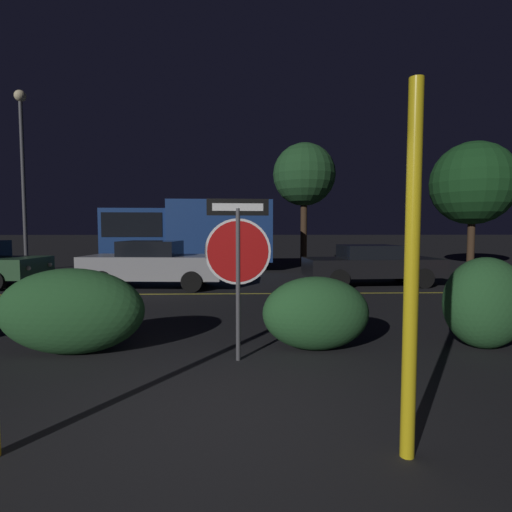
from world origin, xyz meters
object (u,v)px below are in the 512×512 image
Objects in this scene: delivery_truck at (187,232)px; yellow_pole_right at (412,273)px; hedge_bush_2 at (316,313)px; passing_car_2 at (155,264)px; hedge_bush_1 at (72,311)px; hedge_bush_3 at (485,303)px; stop_sign at (238,251)px; tree_1 at (304,175)px; passing_car_3 at (371,265)px; tree_0 at (473,184)px; street_lamp at (22,153)px.

yellow_pole_right is at bearing -168.04° from delivery_truck.
hedge_bush_2 is 7.45m from passing_car_2.
hedge_bush_3 is at bearing 0.67° from hedge_bush_1.
delivery_truck reaches higher than yellow_pole_right.
stop_sign is 14.85m from tree_1.
tree_0 is at bearing 126.65° from passing_car_3.
delivery_truck reaches higher than stop_sign.
tree_0 is at bearing 117.37° from passing_car_2.
yellow_pole_right is at bearing 27.33° from passing_car_2.
hedge_bush_2 is 1.15× the size of hedge_bush_3.
stop_sign is at bearing -171.38° from delivery_truck.
street_lamp reaches higher than passing_car_3.
hedge_bush_3 is at bearing -87.46° from tree_1.
passing_car_2 is 0.57× the size of street_lamp.
tree_0 is (9.31, 12.06, 3.30)m from hedge_bush_2.
tree_0 is (13.07, 5.63, 3.12)m from passing_car_2.
yellow_pole_right is at bearing -53.77° from street_lamp.
hedge_bush_3 is at bearing -0.22° from hedge_bush_2.
yellow_pole_right is 18.37m from street_lamp.
street_lamp is at bearing -124.44° from passing_car_2.
hedge_bush_1 is at bearing 177.58° from delivery_truck.
hedge_bush_1 is 0.27× the size of street_lamp.
tree_1 is at bearing -174.66° from passing_car_3.
delivery_truck is (-0.01, 11.77, 1.05)m from hedge_bush_1.
hedge_bush_1 is 15.36m from tree_1.
hedge_bush_3 is (6.04, 0.07, 0.07)m from hedge_bush_1.
stop_sign reaches higher than hedge_bush_1.
passing_car_2 is (-2.62, 6.88, -0.77)m from stop_sign.
street_lamp is at bearing -170.65° from tree_1.
tree_0 is 7.61m from tree_1.
passing_car_3 is at bearing 85.93° from hedge_bush_3.
stop_sign is at bearing -173.12° from hedge_bush_3.
passing_car_3 is (6.77, 0.32, -0.06)m from passing_car_2.
yellow_pole_right is 0.51× the size of tree_0.
tree_0 reaches higher than hedge_bush_2.
tree_1 is (-0.61, 13.79, 3.73)m from hedge_bush_3.
hedge_bush_1 is (-2.37, 0.37, -0.88)m from stop_sign.
tree_0 reaches higher than passing_car_2.
yellow_pole_right is 1.84× the size of hedge_bush_2.
tree_0 is (6.78, 12.07, 3.16)m from hedge_bush_3.
yellow_pole_right reaches higher than hedge_bush_1.
delivery_truck is (-3.72, 14.49, 0.22)m from yellow_pole_right.
yellow_pole_right is 2.95m from hedge_bush_2.
tree_1 is (3.06, 14.23, 2.92)m from stop_sign.
tree_0 is (6.30, 5.31, 3.18)m from passing_car_3.
delivery_truck is at bearing -178.60° from passing_car_2.
hedge_bush_3 is 14.20m from tree_0.
yellow_pole_right is 0.40× the size of delivery_truck.
passing_car_2 is (-3.76, 6.43, 0.18)m from hedge_bush_2.
street_lamp is (-6.93, 0.05, 3.35)m from delivery_truck.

